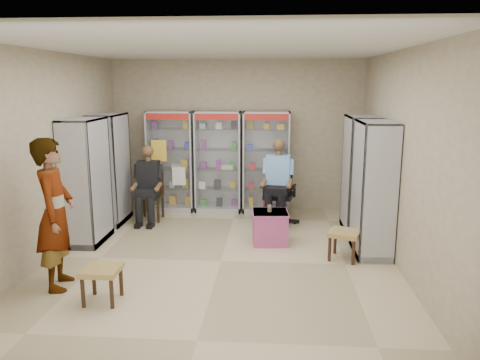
# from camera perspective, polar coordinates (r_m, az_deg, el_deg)

# --- Properties ---
(floor) EXTENTS (6.00, 6.00, 0.00)m
(floor) POSITION_cam_1_polar(r_m,az_deg,el_deg) (6.91, -2.34, -9.84)
(floor) COLOR #C3AF87
(floor) RESTS_ON ground
(room_shell) EXTENTS (5.02, 6.02, 3.01)m
(room_shell) POSITION_cam_1_polar(r_m,az_deg,el_deg) (6.45, -2.48, 6.65)
(room_shell) COLOR tan
(room_shell) RESTS_ON ground
(cabinet_back_left) EXTENTS (0.90, 0.50, 2.00)m
(cabinet_back_left) POSITION_cam_1_polar(r_m,az_deg,el_deg) (9.46, -8.38, 2.27)
(cabinet_back_left) COLOR #A6A7AD
(cabinet_back_left) RESTS_ON floor
(cabinet_back_mid) EXTENTS (0.90, 0.50, 2.00)m
(cabinet_back_mid) POSITION_cam_1_polar(r_m,az_deg,el_deg) (9.31, -2.66, 2.22)
(cabinet_back_mid) COLOR #A3A4AA
(cabinet_back_mid) RESTS_ON floor
(cabinet_back_right) EXTENTS (0.90, 0.50, 2.00)m
(cabinet_back_right) POSITION_cam_1_polar(r_m,az_deg,el_deg) (9.24, 3.21, 2.15)
(cabinet_back_right) COLOR #A9ADB0
(cabinet_back_right) RESTS_ON floor
(cabinet_right_far) EXTENTS (0.90, 0.50, 2.00)m
(cabinet_right_far) POSITION_cam_1_polar(r_m,az_deg,el_deg) (8.27, 14.44, 0.64)
(cabinet_right_far) COLOR #AEB1B6
(cabinet_right_far) RESTS_ON floor
(cabinet_right_near) EXTENTS (0.90, 0.50, 2.00)m
(cabinet_right_near) POSITION_cam_1_polar(r_m,az_deg,el_deg) (7.21, 15.96, -1.05)
(cabinet_right_near) COLOR silver
(cabinet_right_near) RESTS_ON floor
(cabinet_left_far) EXTENTS (0.90, 0.50, 2.00)m
(cabinet_left_far) POSITION_cam_1_polar(r_m,az_deg,el_deg) (8.84, -15.58, 1.29)
(cabinet_left_far) COLOR #ADAEB4
(cabinet_left_far) RESTS_ON floor
(cabinet_left_near) EXTENTS (0.90, 0.50, 2.00)m
(cabinet_left_near) POSITION_cam_1_polar(r_m,az_deg,el_deg) (7.83, -18.24, -0.19)
(cabinet_left_near) COLOR #A1A4A8
(cabinet_left_near) RESTS_ON floor
(wooden_chair) EXTENTS (0.42, 0.42, 0.94)m
(wooden_chair) POSITION_cam_1_polar(r_m,az_deg,el_deg) (8.93, -10.85, -1.86)
(wooden_chair) COLOR black
(wooden_chair) RESTS_ON floor
(seated_customer) EXTENTS (0.44, 0.60, 1.34)m
(seated_customer) POSITION_cam_1_polar(r_m,az_deg,el_deg) (8.84, -10.98, -0.67)
(seated_customer) COLOR black
(seated_customer) RESTS_ON floor
(office_chair) EXTENTS (0.72, 0.72, 1.16)m
(office_chair) POSITION_cam_1_polar(r_m,az_deg,el_deg) (8.58, 4.68, -1.49)
(office_chair) COLOR black
(office_chair) RESTS_ON floor
(seated_shopkeeper) EXTENTS (0.58, 0.74, 1.47)m
(seated_shopkeeper) POSITION_cam_1_polar(r_m,az_deg,el_deg) (8.50, 4.70, -0.53)
(seated_shopkeeper) COLOR #78BAED
(seated_shopkeeper) RESTS_ON floor
(pink_trunk) EXTENTS (0.58, 0.56, 0.52)m
(pink_trunk) POSITION_cam_1_polar(r_m,az_deg,el_deg) (7.58, 3.69, -5.77)
(pink_trunk) COLOR #C34E8D
(pink_trunk) RESTS_ON floor
(tea_glass) EXTENTS (0.07, 0.07, 0.11)m
(tea_glass) POSITION_cam_1_polar(r_m,az_deg,el_deg) (7.49, 3.62, -3.47)
(tea_glass) COLOR #4E2606
(tea_glass) RESTS_ON pink_trunk
(woven_stool_a) EXTENTS (0.55, 0.55, 0.43)m
(woven_stool_a) POSITION_cam_1_polar(r_m,az_deg,el_deg) (7.08, 12.57, -7.75)
(woven_stool_a) COLOR #A26A44
(woven_stool_a) RESTS_ON floor
(woven_stool_b) EXTENTS (0.42, 0.42, 0.42)m
(woven_stool_b) POSITION_cam_1_polar(r_m,az_deg,el_deg) (5.88, -16.43, -12.11)
(woven_stool_b) COLOR #9F6C43
(woven_stool_b) RESTS_ON floor
(standing_man) EXTENTS (0.58, 0.77, 1.90)m
(standing_man) POSITION_cam_1_polar(r_m,az_deg,el_deg) (6.23, -21.62, -3.89)
(standing_man) COLOR #949597
(standing_man) RESTS_ON floor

